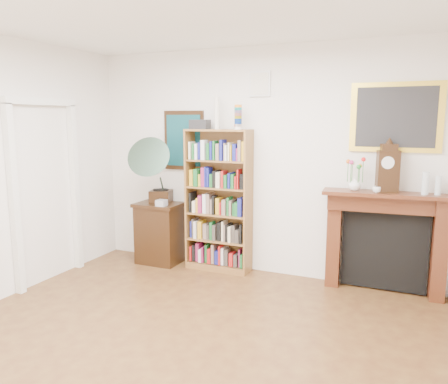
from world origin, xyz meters
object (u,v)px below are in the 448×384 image
fireplace (385,233)px  flower_vase (355,184)px  teacup (377,190)px  side_cabinet (159,233)px  gramophone (154,167)px  bottle_left (425,183)px  mantel_clock (388,169)px  bottle_right (438,186)px  cd_stack (162,203)px  bookshelf (218,193)px

fireplace → flower_vase: 0.65m
flower_vase → teacup: bearing=-16.0°
side_cabinet → teacup: bearing=-0.3°
teacup → side_cabinet: bearing=-180.0°
gramophone → bottle_left: (3.22, 0.17, -0.05)m
side_cabinet → teacup: (2.75, 0.00, 0.77)m
side_cabinet → fireplace: (2.85, 0.14, 0.26)m
mantel_clock → bottle_right: size_ratio=2.62×
fireplace → mantel_clock: size_ratio=2.64×
fireplace → cd_stack: size_ratio=11.52×
bookshelf → bottle_left: 2.38m
mantel_clock → teacup: 0.25m
fireplace → bottle_left: (0.37, -0.06, 0.59)m
bookshelf → mantel_clock: size_ratio=3.98×
fireplace → teacup: (-0.10, -0.14, 0.51)m
bottle_left → flower_vase: bearing=-178.9°
side_cabinet → gramophone: bearing=-89.5°
mantel_clock → bottle_right: bearing=-14.3°
bookshelf → fireplace: bookshelf is taller
bookshelf → bottle_left: bearing=0.2°
gramophone → mantel_clock: size_ratio=1.69×
bookshelf → cd_stack: 0.76m
flower_vase → bottle_left: bearing=1.1°
side_cabinet → mantel_clock: size_ratio=1.57×
side_cabinet → gramophone: 0.91m
fireplace → mantel_clock: bearing=-102.6°
flower_vase → side_cabinet: bearing=-178.4°
bottle_left → bottle_right: bottle_left is taller
cd_stack → mantel_clock: mantel_clock is taller
gramophone → teacup: size_ratio=9.79×
side_cabinet → mantel_clock: bearing=1.1°
cd_stack → flower_vase: size_ratio=0.84×
cd_stack → teacup: size_ratio=1.33×
cd_stack → flower_vase: bearing=5.3°
cd_stack → bottle_right: bearing=4.6°
fireplace → bottle_left: bearing=-13.5°
mantel_clock → bookshelf: bearing=161.3°
fireplace → side_cabinet: bearing=178.0°
bottle_left → side_cabinet: bearing=-178.5°
fireplace → mantel_clock: (-0.01, -0.07, 0.73)m
mantel_clock → flower_vase: 0.38m
bookshelf → mantel_clock: bookshelf is taller
cd_stack → flower_vase: (2.37, 0.22, 0.36)m
side_cabinet → bottle_right: 3.44m
side_cabinet → bottle_left: (3.22, 0.08, 0.86)m
gramophone → bottle_left: gramophone is taller
gramophone → mantel_clock: bearing=-13.3°
bookshelf → teacup: bearing=-2.2°
side_cabinet → bottle_left: bearing=1.2°
bookshelf → flower_vase: bookshelf is taller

